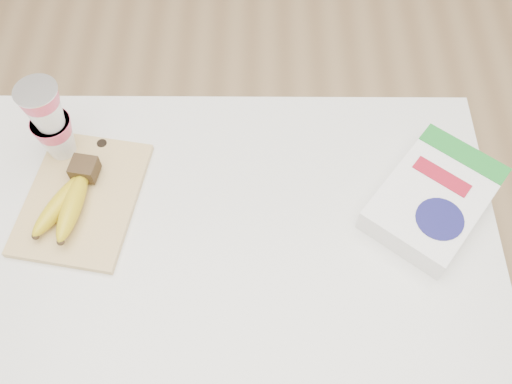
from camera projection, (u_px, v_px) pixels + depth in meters
room at (161, 30)px, 0.58m from camera, size 4.00×4.00×4.00m
table at (216, 322)px, 1.39m from camera, size 1.09×0.73×0.82m
cutting_board at (82, 198)px, 1.08m from camera, size 0.25×0.31×0.01m
bananas at (69, 199)px, 1.05m from camera, size 0.11×0.19×0.05m
yogurt_stack at (49, 120)px, 1.05m from camera, size 0.08×0.08×0.18m
cereal_box at (434, 198)px, 1.06m from camera, size 0.29×0.31×0.06m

